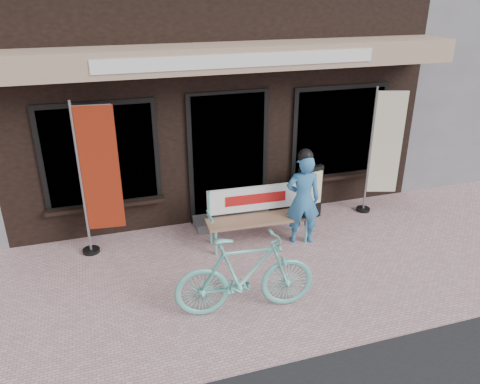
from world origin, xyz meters
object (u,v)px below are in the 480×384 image
object	(u,v)px
nobori_red	(98,178)
nobori_cream	(383,150)
menu_stand	(310,193)
bench	(257,211)
bicycle	(245,275)
person	(303,197)

from	to	relation	value
nobori_red	nobori_cream	bearing A→B (deg)	5.14
nobori_cream	menu_stand	distance (m)	1.44
bench	bicycle	distance (m)	1.76
bicycle	menu_stand	xyz separation A→B (m)	(1.82, 2.03, -0.03)
bench	menu_stand	xyz separation A→B (m)	(1.09, 0.43, -0.03)
bench	bicycle	size ratio (longest dim) A/B	0.95
bench	person	size ratio (longest dim) A/B	1.07
person	bench	bearing A→B (deg)	174.72
bench	menu_stand	bearing A→B (deg)	24.08
menu_stand	bicycle	bearing A→B (deg)	-143.73
person	menu_stand	size ratio (longest dim) A/B	1.61
bench	nobori_red	xyz separation A→B (m)	(-2.28, 0.38, 0.68)
nobori_cream	bicycle	bearing A→B (deg)	-130.49
person	nobori_red	bearing A→B (deg)	-177.21
nobori_cream	menu_stand	bearing A→B (deg)	-166.22
person	nobori_cream	world-z (taller)	nobori_cream
nobori_cream	menu_stand	size ratio (longest dim) A/B	2.34
menu_stand	nobori_red	bearing A→B (deg)	168.89
bicycle	nobori_cream	world-z (taller)	nobori_cream
bicycle	person	bearing A→B (deg)	-38.90
nobori_red	bicycle	bearing A→B (deg)	-46.43
nobori_red	menu_stand	xyz separation A→B (m)	(3.37, 0.05, -0.71)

